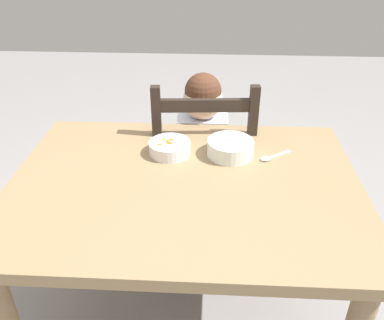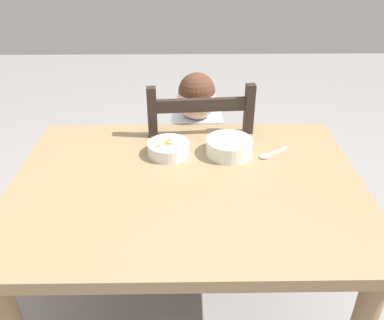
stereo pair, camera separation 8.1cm
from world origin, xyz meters
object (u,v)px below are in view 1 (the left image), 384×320
object	(u,v)px
dining_chair	(202,177)
bowl_of_peas	(230,147)
dining_table	(185,209)
bowl_of_carrots	(170,147)
child_figure	(202,145)
spoon	(270,157)

from	to	relation	value
dining_chair	bowl_of_peas	xyz separation A→B (m)	(0.11, -0.30, 0.33)
dining_table	bowl_of_carrots	bearing A→B (deg)	110.16
child_figure	spoon	xyz separation A→B (m)	(0.26, -0.31, 0.13)
bowl_of_carrots	spoon	xyz separation A→B (m)	(0.37, -0.02, -0.02)
child_figure	spoon	distance (m)	0.42
dining_table	spoon	xyz separation A→B (m)	(0.30, 0.16, 0.12)
dining_chair	bowl_of_carrots	world-z (taller)	dining_chair
child_figure	spoon	bearing A→B (deg)	-50.52
child_figure	bowl_of_carrots	size ratio (longest dim) A/B	6.19
dining_chair	child_figure	world-z (taller)	dining_chair
dining_table	spoon	world-z (taller)	spoon
dining_table	bowl_of_carrots	xyz separation A→B (m)	(-0.07, 0.18, 0.14)
dining_chair	bowl_of_peas	world-z (taller)	dining_chair
bowl_of_peas	dining_chair	bearing A→B (deg)	109.83
spoon	dining_table	bearing A→B (deg)	-151.21
dining_table	bowl_of_carrots	distance (m)	0.24
bowl_of_peas	dining_table	bearing A→B (deg)	-130.47
child_figure	spoon	size ratio (longest dim) A/B	7.57
child_figure	bowl_of_carrots	xyz separation A→B (m)	(-0.11, -0.29, 0.15)
dining_table	dining_chair	world-z (taller)	dining_chair
bowl_of_peas	spoon	bearing A→B (deg)	-6.64
bowl_of_peas	spoon	world-z (taller)	bowl_of_peas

